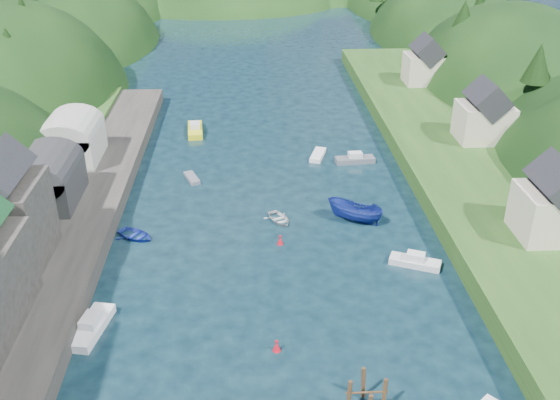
{
  "coord_description": "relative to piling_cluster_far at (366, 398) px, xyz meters",
  "views": [
    {
      "loc": [
        -3.15,
        -31.04,
        34.54
      ],
      "look_at": [
        0.0,
        28.0,
        4.0
      ],
      "focal_mm": 40.0,
      "sensor_mm": 36.0,
      "label": 1
    }
  ],
  "objects": [
    {
      "name": "hillside_right",
      "position": [
        40.11,
        72.93,
        -8.51
      ],
      "size": [
        36.0,
        245.56,
        48.0
      ],
      "color": "black",
      "rests_on": "ground"
    },
    {
      "name": "quay_left",
      "position": [
        -28.89,
        17.93,
        -0.09
      ],
      "size": [
        12.0,
        110.0,
        2.0
      ],
      "primitive_type": "cube",
      "color": "#2D2B28",
      "rests_on": "ground"
    },
    {
      "name": "piling_cluster_far",
      "position": [
        0.0,
        0.0,
        0.0
      ],
      "size": [
        3.09,
        2.9,
        3.32
      ],
      "color": "#382314",
      "rests_on": "ground"
    },
    {
      "name": "channel_buoy_near",
      "position": [
        -6.19,
        6.7,
        -0.61
      ],
      "size": [
        0.7,
        0.7,
        1.1
      ],
      "color": "#B00E1B",
      "rests_on": "ground"
    },
    {
      "name": "channel_buoy_far",
      "position": [
        -4.99,
        23.47,
        -0.61
      ],
      "size": [
        0.7,
        0.7,
        1.1
      ],
      "color": "#B00E1B",
      "rests_on": "ground"
    },
    {
      "name": "moored_boats",
      "position": [
        -3.63,
        23.22,
        -0.45
      ],
      "size": [
        34.39,
        74.56,
        2.51
      ],
      "color": "yellow",
      "rests_on": "ground"
    },
    {
      "name": "ground",
      "position": [
        -4.89,
        47.93,
        -1.09
      ],
      "size": [
        600.0,
        600.0,
        0.0
      ],
      "primitive_type": "plane",
      "color": "black",
      "rests_on": "ground"
    },
    {
      "name": "far_hills",
      "position": [
        -3.67,
        171.94,
        -11.89
      ],
      "size": [
        103.0,
        68.0,
        44.0
      ],
      "color": "black",
      "rests_on": "ground"
    },
    {
      "name": "boat_sheds",
      "position": [
        -30.89,
        36.93,
        4.18
      ],
      "size": [
        7.0,
        21.0,
        7.5
      ],
      "color": "#2D2D30",
      "rests_on": "quay_left"
    },
    {
      "name": "right_bank_cottages",
      "position": [
        23.11,
        46.26,
        4.75
      ],
      "size": [
        9.0,
        59.24,
        8.41
      ],
      "color": "beige",
      "rests_on": "terrace_right"
    },
    {
      "name": "terrace_right",
      "position": [
        20.11,
        37.93,
        0.11
      ],
      "size": [
        16.0,
        120.0,
        2.4
      ],
      "primitive_type": "cube",
      "color": "#234719",
      "rests_on": "ground"
    },
    {
      "name": "hill_trees",
      "position": [
        -5.24,
        62.4,
        10.03
      ],
      "size": [
        92.15,
        147.83,
        12.83
      ],
      "color": "black",
      "rests_on": "ground"
    },
    {
      "name": "hillside_left",
      "position": [
        -49.89,
        72.93,
        -9.12
      ],
      "size": [
        44.0,
        245.56,
        52.0
      ],
      "color": "black",
      "rests_on": "ground"
    }
  ]
}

